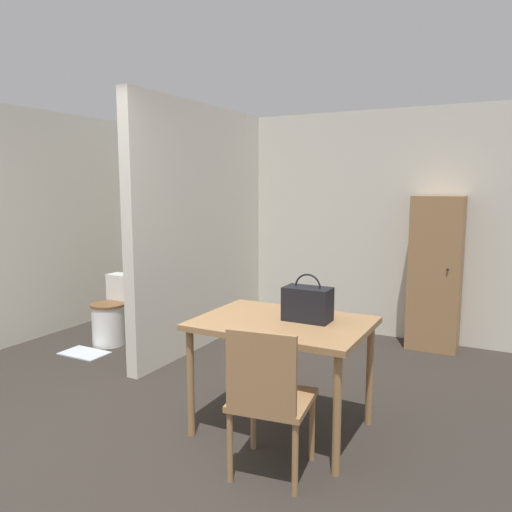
{
  "coord_description": "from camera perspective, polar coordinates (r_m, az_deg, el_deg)",
  "views": [
    {
      "loc": [
        2.38,
        -1.9,
        1.68
      ],
      "look_at": [
        0.41,
        1.86,
        1.08
      ],
      "focal_mm": 35.0,
      "sensor_mm": 36.0,
      "label": 1
    }
  ],
  "objects": [
    {
      "name": "wooden_chair",
      "position": [
        2.95,
        1.45,
        -15.71
      ],
      "size": [
        0.5,
        0.5,
        0.91
      ],
      "rotation": [
        0.0,
        0.0,
        0.13
      ],
      "color": "#997047",
      "rests_on": "ground_plane"
    },
    {
      "name": "wall_back",
      "position": [
        6.08,
        4.57,
        3.95
      ],
      "size": [
        5.54,
        0.12,
        2.5
      ],
      "color": "beige",
      "rests_on": "ground_plane"
    },
    {
      "name": "ground_plane",
      "position": [
        3.48,
        -22.24,
        -21.49
      ],
      "size": [
        16.0,
        16.0,
        0.0
      ],
      "primitive_type": "plane",
      "color": "#2D2823"
    },
    {
      "name": "toilet",
      "position": [
        5.6,
        -16.11,
        -6.44
      ],
      "size": [
        0.36,
        0.51,
        0.72
      ],
      "color": "white",
      "rests_on": "ground_plane"
    },
    {
      "name": "partition_wall",
      "position": [
        5.26,
        -6.07,
        3.3
      ],
      "size": [
        0.12,
        2.31,
        2.5
      ],
      "color": "beige",
      "rests_on": "ground_plane"
    },
    {
      "name": "dining_table",
      "position": [
        3.42,
        3.05,
        -8.72
      ],
      "size": [
        1.15,
        0.83,
        0.78
      ],
      "color": "#997047",
      "rests_on": "ground_plane"
    },
    {
      "name": "wall_left",
      "position": [
        6.01,
        -24.08,
        3.23
      ],
      "size": [
        0.12,
        4.61,
        2.5
      ],
      "color": "beige",
      "rests_on": "ground_plane"
    },
    {
      "name": "handbag",
      "position": [
        3.39,
        5.91,
        -5.42
      ],
      "size": [
        0.32,
        0.18,
        0.32
      ],
      "color": "black",
      "rests_on": "dining_table"
    },
    {
      "name": "bath_mat",
      "position": [
        5.41,
        -19.02,
        -10.46
      ],
      "size": [
        0.47,
        0.29,
        0.01
      ],
      "color": "#B2BCC6",
      "rests_on": "ground_plane"
    },
    {
      "name": "wooden_cabinet",
      "position": [
        5.44,
        19.81,
        -1.87
      ],
      "size": [
        0.5,
        0.38,
        1.58
      ],
      "color": "#997047",
      "rests_on": "ground_plane"
    }
  ]
}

